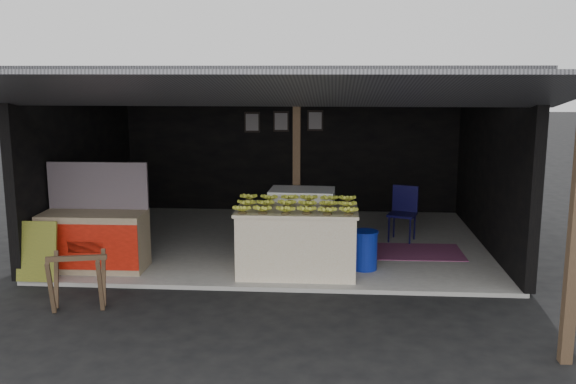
# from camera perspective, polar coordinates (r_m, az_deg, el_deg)

# --- Properties ---
(ground) EXTENTS (80.00, 80.00, 0.00)m
(ground) POSITION_cam_1_polar(r_m,az_deg,el_deg) (8.82, -1.97, -8.86)
(ground) COLOR black
(ground) RESTS_ON ground
(concrete_slab) EXTENTS (7.00, 5.00, 0.06)m
(concrete_slab) POSITION_cam_1_polar(r_m,az_deg,el_deg) (11.19, -0.60, -4.43)
(concrete_slab) COLOR gray
(concrete_slab) RESTS_ON ground
(shophouse) EXTENTS (7.40, 7.29, 3.02)m
(shophouse) POSITION_cam_1_polar(r_m,az_deg,el_deg) (11.14, -0.48, 6.33)
(shophouse) COLOR black
(shophouse) RESTS_ON ground
(banana_table) EXTENTS (1.74, 1.07, 0.96)m
(banana_table) POSITION_cam_1_polar(r_m,az_deg,el_deg) (9.30, 0.81, -4.32)
(banana_table) COLOR silver
(banana_table) RESTS_ON concrete_slab
(banana_pile) EXTENTS (1.61, 0.97, 0.19)m
(banana_pile) POSITION_cam_1_polar(r_m,az_deg,el_deg) (9.17, 0.82, -0.87)
(banana_pile) COLOR yellow
(banana_pile) RESTS_ON banana_table
(white_crate) EXTENTS (1.02, 0.72, 1.10)m
(white_crate) POSITION_cam_1_polar(r_m,az_deg,el_deg) (10.00, 1.24, -2.84)
(white_crate) COLOR white
(white_crate) RESTS_ON concrete_slab
(neighbor_stall) EXTENTS (1.52, 0.71, 1.56)m
(neighbor_stall) POSITION_cam_1_polar(r_m,az_deg,el_deg) (9.89, -16.85, -3.93)
(neighbor_stall) COLOR #998466
(neighbor_stall) RESTS_ON concrete_slab
(green_signboard) EXTENTS (0.56, 0.20, 0.84)m
(green_signboard) POSITION_cam_1_polar(r_m,az_deg,el_deg) (9.61, -21.44, -4.94)
(green_signboard) COLOR black
(green_signboard) RESTS_ON concrete_slab
(sawhorse) EXTENTS (0.76, 0.75, 0.71)m
(sawhorse) POSITION_cam_1_polar(r_m,az_deg,el_deg) (8.44, -18.20, -7.11)
(sawhorse) COLOR #503A28
(sawhorse) RESTS_ON ground
(water_barrel) EXTENTS (0.37, 0.37, 0.55)m
(water_barrel) POSITION_cam_1_polar(r_m,az_deg,el_deg) (9.57, 6.82, -5.23)
(water_barrel) COLOR #0D2195
(water_barrel) RESTS_ON concrete_slab
(plastic_chair) EXTENTS (0.56, 0.56, 0.94)m
(plastic_chair) POSITION_cam_1_polar(r_m,az_deg,el_deg) (11.25, 10.24, -1.45)
(plastic_chair) COLOR #0B0933
(plastic_chair) RESTS_ON concrete_slab
(magenta_rug) EXTENTS (1.51, 1.02, 0.01)m
(magenta_rug) POSITION_cam_1_polar(r_m,az_deg,el_deg) (10.65, 11.26, -5.23)
(magenta_rug) COLOR #771A51
(magenta_rug) RESTS_ON concrete_slab
(picture_frames) EXTENTS (1.62, 0.04, 0.46)m
(picture_frames) POSITION_cam_1_polar(r_m,az_deg,el_deg) (13.24, -0.47, 6.29)
(picture_frames) COLOR black
(picture_frames) RESTS_ON shophouse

